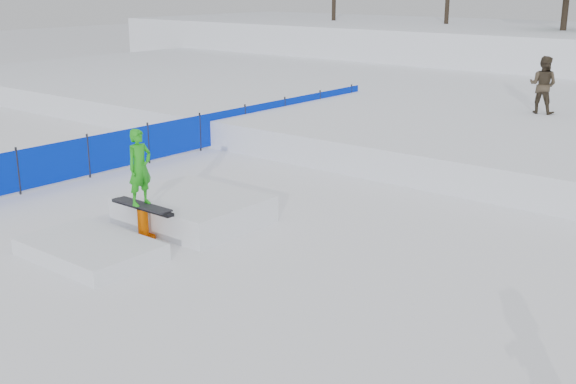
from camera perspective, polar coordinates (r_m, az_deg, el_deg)
The scene contains 5 objects.
ground at distance 12.05m, azimuth -7.94°, elevation -6.68°, with size 120.00×120.00×0.00m, color white.
snow_midrise at distance 25.22m, azimuth 19.73°, elevation 5.60°, with size 50.00×18.00×0.80m, color white.
safety_fence at distance 20.78m, azimuth -6.96°, elevation 4.74°, with size 0.05×16.00×1.10m.
walker_olive at distance 23.36m, azimuth 19.50°, elevation 7.99°, with size 0.84×0.66×1.73m, color #3A3022.
jib_rail_feature at distance 14.15m, azimuth -9.58°, elevation -1.91°, with size 2.60×4.40×2.11m.
Camera 1 is at (8.23, -7.46, 4.67)m, focal length 45.00 mm.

